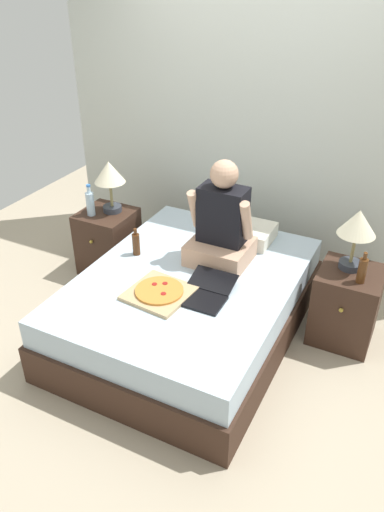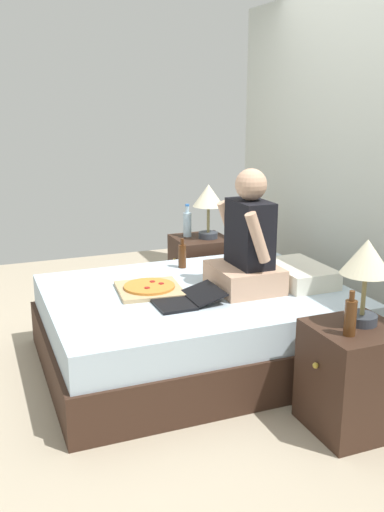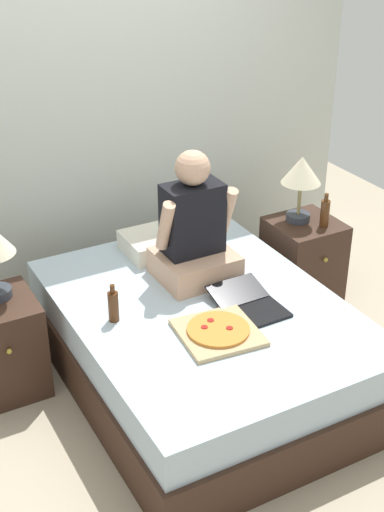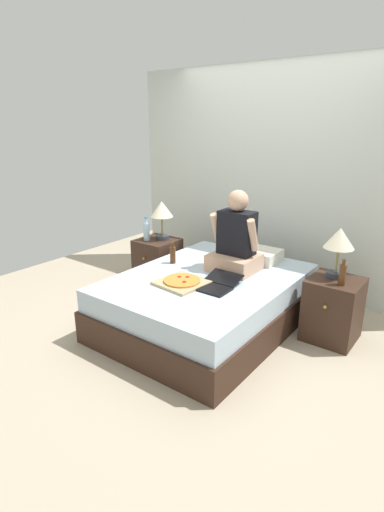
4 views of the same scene
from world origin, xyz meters
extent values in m
plane|color=tan|center=(0.00, 0.00, 0.00)|extent=(5.73, 5.73, 0.00)
cube|color=silver|center=(0.00, 1.34, 1.25)|extent=(3.73, 0.12, 2.50)
cube|color=#382319|center=(0.00, 0.00, 0.15)|extent=(1.48, 1.95, 0.30)
cube|color=silver|center=(0.00, 0.00, 0.40)|extent=(1.44, 1.89, 0.21)
cube|color=#382319|center=(-1.04, 0.46, 0.29)|extent=(0.44, 0.44, 0.57)
sphere|color=gold|center=(-1.04, 0.23, 0.40)|extent=(0.03, 0.03, 0.03)
cylinder|color=#333842|center=(-1.00, 0.51, 0.60)|extent=(0.16, 0.16, 0.05)
cylinder|color=olive|center=(-1.00, 0.51, 0.73)|extent=(0.02, 0.02, 0.22)
cone|color=beige|center=(-1.00, 0.51, 0.93)|extent=(0.26, 0.26, 0.18)
cylinder|color=silver|center=(-1.12, 0.37, 0.67)|extent=(0.07, 0.07, 0.20)
cylinder|color=silver|center=(-1.12, 0.37, 0.80)|extent=(0.03, 0.03, 0.06)
cylinder|color=blue|center=(-1.12, 0.37, 0.84)|extent=(0.04, 0.04, 0.02)
cube|color=#382319|center=(1.04, 0.46, 0.29)|extent=(0.44, 0.44, 0.57)
sphere|color=gold|center=(1.04, 0.23, 0.40)|extent=(0.03, 0.03, 0.03)
cylinder|color=#333842|center=(1.01, 0.51, 0.60)|extent=(0.16, 0.16, 0.05)
cylinder|color=olive|center=(1.01, 0.51, 0.73)|extent=(0.02, 0.02, 0.22)
cone|color=beige|center=(1.01, 0.51, 0.93)|extent=(0.26, 0.26, 0.18)
cylinder|color=#512D14|center=(1.11, 0.36, 0.66)|extent=(0.06, 0.06, 0.18)
cylinder|color=#512D14|center=(1.11, 0.36, 0.78)|extent=(0.03, 0.03, 0.05)
cube|color=silver|center=(0.11, 0.70, 0.56)|extent=(0.52, 0.34, 0.12)
cube|color=tan|center=(0.11, 0.29, 0.58)|extent=(0.44, 0.40, 0.16)
cube|color=black|center=(0.11, 0.32, 0.87)|extent=(0.34, 0.20, 0.42)
sphere|color=tan|center=(0.11, 0.32, 1.18)|extent=(0.20, 0.20, 0.20)
cylinder|color=tan|center=(-0.09, 0.27, 0.89)|extent=(0.07, 0.18, 0.32)
cylinder|color=tan|center=(0.31, 0.27, 0.89)|extent=(0.07, 0.18, 0.32)
cube|color=black|center=(0.20, -0.24, 0.51)|extent=(0.32, 0.22, 0.02)
cube|color=black|center=(0.20, -0.03, 0.55)|extent=(0.32, 0.20, 0.06)
cube|color=tan|center=(-0.08, -0.29, 0.52)|extent=(0.44, 0.44, 0.02)
cylinder|color=#CC7F33|center=(-0.08, -0.29, 0.54)|extent=(0.33, 0.33, 0.02)
cylinder|color=maroon|center=(-0.14, -0.25, 0.55)|extent=(0.04, 0.04, 0.00)
cylinder|color=maroon|center=(-0.03, -0.32, 0.55)|extent=(0.04, 0.04, 0.00)
cylinder|color=maroon|center=(-0.08, -0.21, 0.55)|extent=(0.04, 0.04, 0.00)
cylinder|color=#4C2811|center=(-0.50, 0.09, 0.59)|extent=(0.06, 0.06, 0.17)
cylinder|color=#4C2811|center=(-0.50, 0.09, 0.70)|extent=(0.03, 0.03, 0.05)
camera|label=1|loc=(1.36, -2.64, 2.47)|focal=35.00mm
camera|label=2|loc=(3.25, -1.31, 1.70)|focal=40.00mm
camera|label=3|loc=(-1.66, -2.91, 2.63)|focal=50.00mm
camera|label=4|loc=(1.98, -2.87, 1.87)|focal=28.00mm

